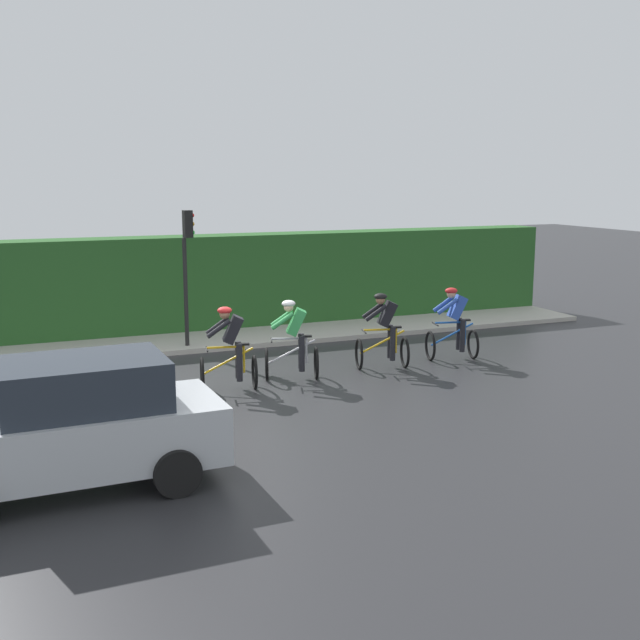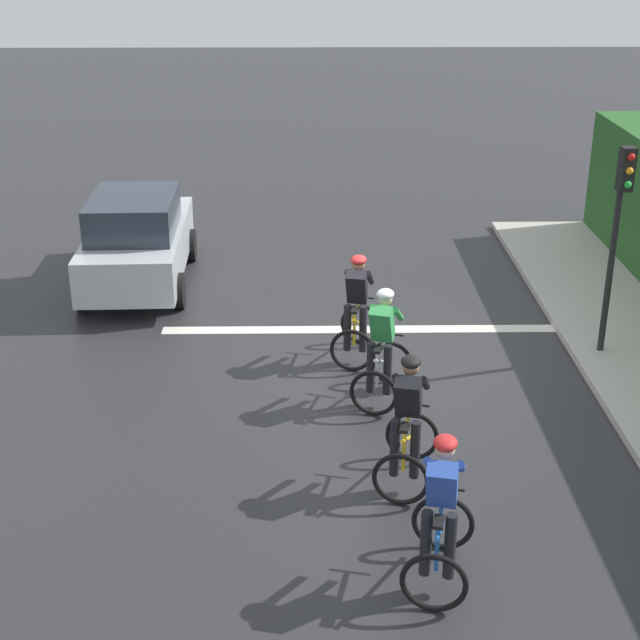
{
  "view_description": "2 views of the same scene",
  "coord_description": "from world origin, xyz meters",
  "views": [
    {
      "loc": [
        14.67,
        -4.28,
        4.15
      ],
      "look_at": [
        0.23,
        1.66,
        1.25
      ],
      "focal_mm": 43.9,
      "sensor_mm": 36.0,
      "label": 1
    },
    {
      "loc": [
        1.07,
        13.0,
        6.28
      ],
      "look_at": [
        0.9,
        1.1,
        1.22
      ],
      "focal_mm": 52.62,
      "sensor_mm": 36.0,
      "label": 2
    }
  ],
  "objects": [
    {
      "name": "ground_plane",
      "position": [
        0.0,
        0.0,
        0.0
      ],
      "size": [
        80.0,
        80.0,
        0.0
      ],
      "primitive_type": "plane",
      "color": "#28282B"
    },
    {
      "name": "sidewalk_kerb",
      "position": [
        -4.47,
        2.0,
        0.06
      ],
      "size": [
        2.8,
        18.11,
        0.12
      ],
      "primitive_type": "cube",
      "color": "#ADA89E",
      "rests_on": "ground"
    },
    {
      "name": "stone_wall_low",
      "position": [
        -5.37,
        2.0,
        0.34
      ],
      "size": [
        0.44,
        18.11,
        0.68
      ],
      "primitive_type": "cube",
      "color": "gray",
      "rests_on": "ground"
    },
    {
      "name": "hedge_wall",
      "position": [
        -5.67,
        2.0,
        1.29
      ],
      "size": [
        1.1,
        18.11,
        2.57
      ],
      "primitive_type": "cube",
      "color": "#265623",
      "rests_on": "ground"
    },
    {
      "name": "road_marking_stop_line",
      "position": [
        0.0,
        -1.36,
        0.0
      ],
      "size": [
        7.0,
        0.3,
        0.01
      ],
      "primitive_type": "cube",
      "color": "silver",
      "rests_on": "ground"
    },
    {
      "name": "cyclist_lead",
      "position": [
        -0.25,
        5.15,
        0.8
      ],
      "size": [
        0.9,
        1.2,
        1.66
      ],
      "color": "black",
      "rests_on": "ground"
    },
    {
      "name": "cyclist_second",
      "position": [
        -0.11,
        3.3,
        0.8
      ],
      "size": [
        0.91,
        1.21,
        1.66
      ],
      "color": "black",
      "rests_on": "ground"
    },
    {
      "name": "cyclist_mid",
      "position": [
        0.03,
        1.16,
        0.8
      ],
      "size": [
        0.97,
        1.23,
        1.66
      ],
      "color": "black",
      "rests_on": "ground"
    },
    {
      "name": "cyclist_fourth",
      "position": [
        0.31,
        -0.26,
        0.8
      ],
      "size": [
        0.88,
        1.19,
        1.66
      ],
      "color": "black",
      "rests_on": "ground"
    },
    {
      "name": "car_silver",
      "position": [
        4.21,
        -3.56,
        0.87
      ],
      "size": [
        1.98,
        4.15,
        1.76
      ],
      "color": "#B7BCC1",
      "rests_on": "ground"
    },
    {
      "name": "traffic_light_near_crossing",
      "position": [
        -3.52,
        -0.19,
        2.22
      ],
      "size": [
        0.22,
        0.31,
        3.34
      ],
      "color": "black",
      "rests_on": "ground"
    }
  ]
}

